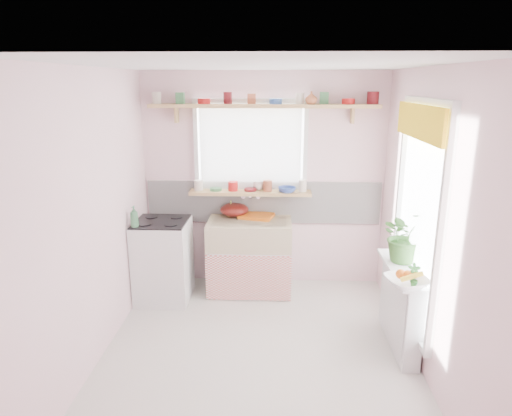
{
  "coord_description": "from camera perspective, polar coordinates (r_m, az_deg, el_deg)",
  "views": [
    {
      "loc": [
        0.14,
        -3.63,
        2.38
      ],
      "look_at": [
        -0.04,
        0.55,
        1.21
      ],
      "focal_mm": 32.0,
      "sensor_mm": 36.0,
      "label": 1
    }
  ],
  "objects": [
    {
      "name": "sill_bowl",
      "position": [
        5.19,
        3.89,
        2.29
      ],
      "size": [
        0.27,
        0.27,
        0.06
      ],
      "primitive_type": "imported",
      "rotation": [
        0.0,
        0.0,
        -0.43
      ],
      "color": "#2E4896",
      "rests_on": "windowsill"
    },
    {
      "name": "sill_cup",
      "position": [
        5.31,
        0.33,
        2.85
      ],
      "size": [
        0.16,
        0.16,
        0.1
      ],
      "primitive_type": "imported",
      "rotation": [
        0.0,
        0.0,
        -0.23
      ],
      "color": "beige",
      "rests_on": "windowsill"
    },
    {
      "name": "colander",
      "position": [
        5.36,
        -2.71,
        -0.21
      ],
      "size": [
        0.38,
        0.38,
        0.15
      ],
      "primitive_type": "ellipsoid",
      "rotation": [
        0.0,
        0.0,
        -0.14
      ],
      "color": "#54110E",
      "rests_on": "sink_unit"
    },
    {
      "name": "shelf_crockery",
      "position": [
        5.11,
        0.7,
        13.48
      ],
      "size": [
        2.47,
        0.11,
        0.12
      ],
      "color": "silver",
      "rests_on": "pine_shelf"
    },
    {
      "name": "cooker",
      "position": [
        5.21,
        -11.52,
        -6.38
      ],
      "size": [
        0.58,
        0.58,
        0.93
      ],
      "color": "white",
      "rests_on": "ground"
    },
    {
      "name": "radiator_ledge",
      "position": [
        4.47,
        17.62,
        -11.57
      ],
      "size": [
        0.22,
        0.95,
        0.78
      ],
      "color": "white",
      "rests_on": "ground"
    },
    {
      "name": "cooker_bottle",
      "position": [
        4.89,
        -14.99,
        -1.05
      ],
      "size": [
        0.1,
        0.1,
        0.22
      ],
      "primitive_type": "imported",
      "rotation": [
        0.0,
        0.0,
        -0.14
      ],
      "color": "#3F7E51",
      "rests_on": "cooker"
    },
    {
      "name": "fruit",
      "position": [
        3.9,
        18.47,
        -7.91
      ],
      "size": [
        0.2,
        0.14,
        0.1
      ],
      "color": "#D85C12",
      "rests_on": "fruit_bowl"
    },
    {
      "name": "jade_plant",
      "position": [
        4.38,
        18.18,
        -3.3
      ],
      "size": [
        0.54,
        0.5,
        0.5
      ],
      "primitive_type": "imported",
      "rotation": [
        0.0,
        0.0,
        0.28
      ],
      "color": "#386629",
      "rests_on": "radiator_ledge"
    },
    {
      "name": "pine_shelf",
      "position": [
        5.11,
        0.96,
        12.65
      ],
      "size": [
        2.52,
        0.24,
        0.04
      ],
      "primitive_type": "cube",
      "color": "tan",
      "rests_on": "room"
    },
    {
      "name": "soap_bottle_sink",
      "position": [
        5.36,
        -3.14,
        -0.05
      ],
      "size": [
        0.1,
        0.1,
        0.18
      ],
      "primitive_type": "imported",
      "rotation": [
        0.0,
        0.0,
        0.19
      ],
      "color": "#E6FB6F",
      "rests_on": "sink_unit"
    },
    {
      "name": "sink_unit",
      "position": [
        5.3,
        -0.8,
        -5.98
      ],
      "size": [
        0.95,
        0.65,
        1.11
      ],
      "color": "white",
      "rests_on": "ground"
    },
    {
      "name": "dish_tray",
      "position": [
        5.3,
        0.07,
        -1.0
      ],
      "size": [
        0.43,
        0.36,
        0.04
      ],
      "primitive_type": "cube",
      "rotation": [
        0.0,
        0.0,
        -0.26
      ],
      "color": "orange",
      "rests_on": "sink_unit"
    },
    {
      "name": "shelf_vase",
      "position": [
        5.06,
        6.92,
        13.51
      ],
      "size": [
        0.16,
        0.16,
        0.14
      ],
      "primitive_type": "imported",
      "rotation": [
        0.0,
        0.0,
        -0.24
      ],
      "color": "#AC5B35",
      "rests_on": "pine_shelf"
    },
    {
      "name": "sill_crockery",
      "position": [
        5.25,
        -0.91,
        2.75
      ],
      "size": [
        1.35,
        0.11,
        0.12
      ],
      "color": "silver",
      "rests_on": "windowsill"
    },
    {
      "name": "windowsill",
      "position": [
        5.27,
        -0.72,
        1.95
      ],
      "size": [
        1.4,
        0.22,
        0.04
      ],
      "primitive_type": "cube",
      "color": "tan",
      "rests_on": "room"
    },
    {
      "name": "herb_pot",
      "position": [
        3.91,
        19.15,
        -7.97
      ],
      "size": [
        0.11,
        0.07,
        0.2
      ],
      "primitive_type": "imported",
      "rotation": [
        0.0,
        0.0,
        0.03
      ],
      "color": "#2C6C2B",
      "rests_on": "radiator_ledge"
    },
    {
      "name": "fruit_bowl",
      "position": [
        3.92,
        18.34,
        -8.79
      ],
      "size": [
        0.41,
        0.41,
        0.08
      ],
      "primitive_type": "imported",
      "rotation": [
        0.0,
        0.0,
        0.27
      ],
      "color": "white",
      "rests_on": "radiator_ledge"
    },
    {
      "name": "room",
      "position": [
        4.63,
        8.91,
        2.79
      ],
      "size": [
        3.2,
        3.2,
        3.2
      ],
      "color": "silver",
      "rests_on": "ground"
    }
  ]
}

